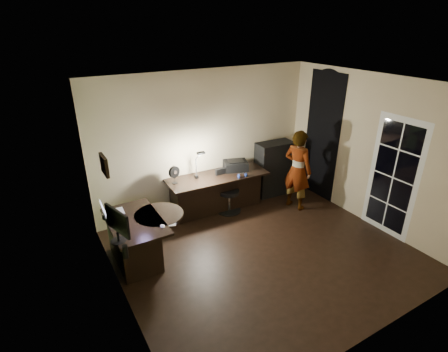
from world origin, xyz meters
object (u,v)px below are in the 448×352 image
desk_left (137,240)px  cabinet (274,168)px  office_chair (229,192)px  desk_right (218,193)px  monitor (117,230)px  person (297,170)px

desk_left → cabinet: cabinet is taller
office_chair → desk_left: bearing=-164.8°
desk_right → monitor: size_ratio=3.63×
office_chair → monitor: bearing=-158.4°
desk_right → person: size_ratio=1.23×
cabinet → office_chair: size_ratio=1.36×
cabinet → monitor: cabinet is taller
desk_right → cabinet: bearing=4.2°
desk_left → cabinet: 3.37m
desk_right → cabinet: cabinet is taller
desk_left → desk_right: (1.87, 0.76, 0.01)m
office_chair → person: bearing=-23.7°
desk_left → office_chair: office_chair is taller
cabinet → person: person is taller
cabinet → person: bearing=-85.1°
desk_right → cabinet: (1.40, 0.03, 0.21)m
monitor → office_chair: (2.38, 1.00, -0.46)m
cabinet → monitor: bearing=-158.0°
cabinet → monitor: (-3.62, -1.20, 0.30)m
monitor → office_chair: 2.62m
person → office_chair: bearing=51.8°
person → desk_right: bearing=48.5°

